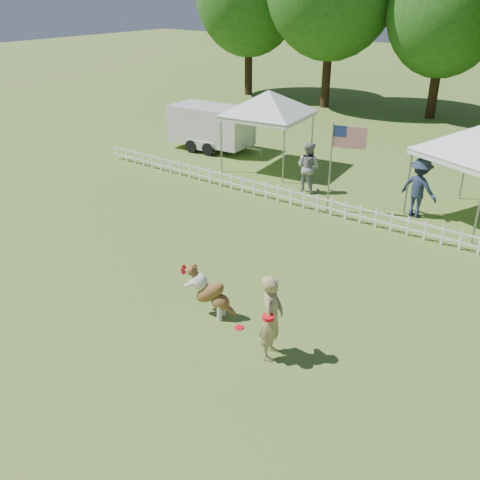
{
  "coord_description": "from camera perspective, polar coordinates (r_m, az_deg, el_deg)",
  "views": [
    {
      "loc": [
        6.38,
        -7.22,
        6.66
      ],
      "look_at": [
        -0.58,
        2.0,
        1.1
      ],
      "focal_mm": 40.0,
      "sensor_mm": 36.0,
      "label": 1
    }
  ],
  "objects": [
    {
      "name": "ground",
      "position": [
        11.71,
        -3.67,
        -9.01
      ],
      "size": [
        120.0,
        120.0,
        0.0
      ],
      "primitive_type": "plane",
      "color": "#4B6F23",
      "rests_on": "ground"
    },
    {
      "name": "tree_far_left",
      "position": [
        36.23,
        0.95,
        23.86
      ],
      "size": [
        6.6,
        6.6,
        11.0
      ],
      "primitive_type": null,
      "color": "#214D16",
      "rests_on": "ground"
    },
    {
      "name": "spectator_a",
      "position": [
        18.93,
        7.29,
        7.73
      ],
      "size": [
        0.92,
        0.75,
        1.78
      ],
      "primitive_type": "imported",
      "rotation": [
        0.0,
        0.0,
        3.04
      ],
      "color": "gray",
      "rests_on": "ground"
    },
    {
      "name": "tree_center_left",
      "position": [
        31.22,
        20.95,
        20.92
      ],
      "size": [
        6.0,
        6.0,
        9.8
      ],
      "primitive_type": null,
      "color": "#214D16",
      "rests_on": "ground"
    },
    {
      "name": "flag_pole",
      "position": [
        17.07,
        9.58,
        7.51
      ],
      "size": [
        1.08,
        0.47,
        2.87
      ],
      "primitive_type": null,
      "rotation": [
        0.0,
        0.0,
        0.33
      ],
      "color": "gray",
      "rests_on": "ground"
    },
    {
      "name": "frisbee_on_turf",
      "position": [
        11.59,
        -0.09,
        -9.31
      ],
      "size": [
        0.26,
        0.26,
        0.02
      ],
      "primitive_type": "cylinder",
      "rotation": [
        0.0,
        0.0,
        -0.39
      ],
      "color": "red",
      "rests_on": "ground"
    },
    {
      "name": "picket_fence",
      "position": [
        16.83,
        11.94,
        2.92
      ],
      "size": [
        22.0,
        0.08,
        0.6
      ],
      "primitive_type": null,
      "color": "white",
      "rests_on": "ground"
    },
    {
      "name": "spectator_b",
      "position": [
        17.55,
        18.57,
        5.32
      ],
      "size": [
        1.34,
        0.95,
        1.88
      ],
      "primitive_type": "imported",
      "rotation": [
        0.0,
        0.0,
        2.92
      ],
      "color": "#222C49",
      "rests_on": "ground"
    },
    {
      "name": "canopy_tent_left",
      "position": [
        21.23,
        2.99,
        11.55
      ],
      "size": [
        3.22,
        3.22,
        2.97
      ],
      "primitive_type": null,
      "rotation": [
        0.0,
        0.0,
        0.13
      ],
      "color": "white",
      "rests_on": "ground"
    },
    {
      "name": "handler",
      "position": [
        10.35,
        3.4,
        -8.25
      ],
      "size": [
        0.6,
        0.75,
        1.78
      ],
      "primitive_type": "imported",
      "rotation": [
        0.0,
        0.0,
        1.88
      ],
      "color": "tan",
      "rests_on": "ground"
    },
    {
      "name": "canopy_tent_right",
      "position": [
        17.67,
        23.63,
        6.41
      ],
      "size": [
        3.71,
        3.71,
        2.92
      ],
      "primitive_type": null,
      "rotation": [
        0.0,
        0.0,
        -0.4
      ],
      "color": "white",
      "rests_on": "ground"
    },
    {
      "name": "cargo_trailer",
      "position": [
        23.91,
        -3.07,
        11.88
      ],
      "size": [
        4.55,
        2.32,
        1.93
      ],
      "primitive_type": null,
      "rotation": [
        0.0,
        0.0,
        0.09
      ],
      "color": "silver",
      "rests_on": "ground"
    },
    {
      "name": "dog",
      "position": [
        11.7,
        -3.13,
        -5.62
      ],
      "size": [
        1.2,
        0.65,
        1.17
      ],
      "primitive_type": null,
      "rotation": [
        0.0,
        0.0,
        0.25
      ],
      "color": "brown",
      "rests_on": "ground"
    }
  ]
}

